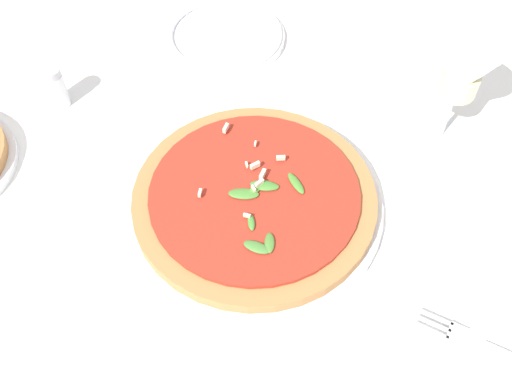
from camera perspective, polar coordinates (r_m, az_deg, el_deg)
ground_plane at (r=0.80m, az=-2.19°, el=-0.81°), size 6.00×6.00×0.00m
pizza_arugula_main at (r=0.78m, az=0.00°, el=-0.59°), size 0.33×0.33×0.05m
wine_glass at (r=0.83m, az=19.05°, el=10.66°), size 0.09×0.09×0.17m
fork at (r=0.73m, az=22.84°, el=-14.24°), size 0.20×0.03×0.00m
side_plate_white at (r=1.02m, az=-2.93°, el=14.62°), size 0.20×0.20×0.02m
shaker_pepper at (r=0.94m, az=-18.61°, el=9.41°), size 0.03×0.03×0.07m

